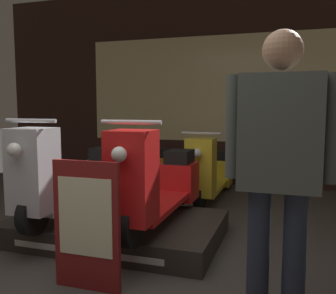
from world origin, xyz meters
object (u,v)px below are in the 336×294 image
object	(u,v)px
scooter_display_left	(73,177)
scooter_display_right	(158,183)
scooter_backrow_0	(147,169)
person_right_browsing	(279,155)
price_sign_board	(87,225)
scooter_backrow_1	(210,172)

from	to	relation	value
scooter_display_left	scooter_display_right	world-z (taller)	same
scooter_backrow_0	person_right_browsing	bearing A→B (deg)	-56.11
scooter_backrow_0	price_sign_board	distance (m)	2.84
person_right_browsing	price_sign_board	world-z (taller)	person_right_browsing
price_sign_board	scooter_backrow_0	bearing A→B (deg)	102.80
scooter_backrow_0	scooter_display_right	bearing A→B (deg)	-65.90
scooter_display_right	scooter_display_left	bearing A→B (deg)	180.00
scooter_display_left	price_sign_board	bearing A→B (deg)	-53.43
price_sign_board	person_right_browsing	bearing A→B (deg)	-1.85
scooter_backrow_0	price_sign_board	world-z (taller)	scooter_backrow_0
scooter_display_left	scooter_display_right	size ratio (longest dim) A/B	1.00
scooter_display_right	scooter_backrow_0	world-z (taller)	scooter_display_right
scooter_backrow_0	scooter_backrow_1	world-z (taller)	same
scooter_display_left	price_sign_board	xyz separation A→B (m)	(0.69, -0.93, -0.13)
scooter_backrow_1	person_right_browsing	distance (m)	3.04
person_right_browsing	price_sign_board	size ratio (longest dim) A/B	1.86
scooter_backrow_0	price_sign_board	xyz separation A→B (m)	(0.63, -2.77, 0.08)
scooter_display_right	person_right_browsing	world-z (taller)	person_right_browsing
scooter_display_left	scooter_backrow_1	distance (m)	2.10
price_sign_board	scooter_display_right	bearing A→B (deg)	78.28
scooter_display_left	scooter_backrow_1	bearing A→B (deg)	61.83
scooter_backrow_0	person_right_browsing	xyz separation A→B (m)	(1.89, -2.81, 0.63)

